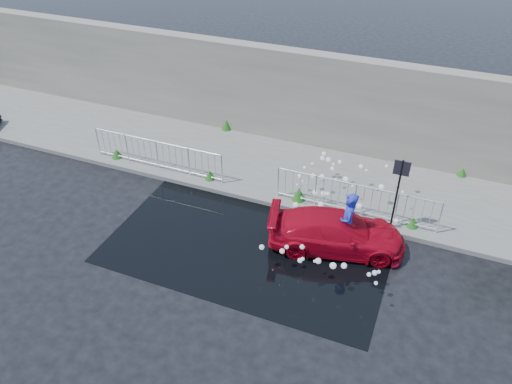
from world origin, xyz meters
TOP-DOWN VIEW (x-y plane):
  - ground at (0.00, 0.00)m, footprint 90.00×90.00m
  - pavement at (0.00, 5.00)m, footprint 30.00×4.00m
  - curb at (0.00, 3.00)m, footprint 30.00×0.25m
  - retaining_wall at (0.00, 7.20)m, footprint 30.00×0.60m
  - puddle at (0.50, 1.00)m, footprint 8.00×5.00m
  - sign_post at (4.20, 3.10)m, footprint 0.45×0.06m
  - railing_left at (-4.00, 3.35)m, footprint 5.05×0.05m
  - railing_right at (3.00, 3.35)m, footprint 5.05×0.05m
  - weeds at (-0.32, 4.52)m, footprint 12.17×3.93m
  - water_spray at (2.46, 2.83)m, footprint 3.39×5.37m
  - red_car at (2.86, 1.77)m, footprint 4.13×2.46m
  - person at (3.12, 1.80)m, footprint 0.60×0.78m

SIDE VIEW (x-z plane):
  - ground at x=0.00m, z-range 0.00..0.00m
  - puddle at x=0.50m, z-range 0.00..0.01m
  - pavement at x=0.00m, z-range 0.00..0.15m
  - curb at x=0.00m, z-range 0.00..0.16m
  - weeds at x=-0.32m, z-range 0.11..0.57m
  - red_car at x=2.86m, z-range 0.00..1.12m
  - railing_left at x=-4.00m, z-range 0.19..1.29m
  - railing_right at x=3.00m, z-range 0.19..1.29m
  - water_spray at x=2.46m, z-range 0.24..1.26m
  - person at x=3.12m, z-range 0.00..1.90m
  - sign_post at x=4.20m, z-range 0.47..2.97m
  - retaining_wall at x=0.00m, z-range 0.15..3.65m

